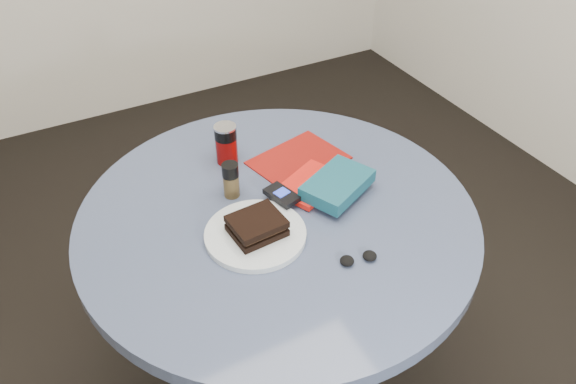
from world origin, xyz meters
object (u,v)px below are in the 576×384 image
sandwich (257,226)px  headphones (358,258)px  soda_can (226,144)px  novel (337,184)px  mp3_player (282,195)px  pepper_grinder (231,180)px  red_book (310,184)px  magazine (299,160)px  plate (255,234)px  table (278,257)px

sandwich → headphones: (0.17, -0.18, -0.03)m
soda_can → novel: (0.19, -0.27, -0.02)m
sandwich → mp3_player: bearing=37.7°
pepper_grinder → headphones: size_ratio=1.05×
headphones → mp3_player: bearing=102.2°
red_book → headphones: 0.29m
red_book → mp3_player: mp3_player is taller
sandwich → red_book: bearing=27.3°
magazine → mp3_player: 0.19m
pepper_grinder → novel: 0.27m
pepper_grinder → mp3_player: (0.10, -0.09, -0.02)m
plate → magazine: 0.33m
red_book → novel: novel is taller
magazine → table: bearing=-146.1°
sandwich → magazine: size_ratio=0.51×
sandwich → magazine: (0.24, 0.23, -0.03)m
pepper_grinder → novel: pepper_grinder is taller
soda_can → pepper_grinder: 0.15m
magazine → mp3_player: bearing=-145.4°
red_book → novel: (0.04, -0.06, 0.03)m
magazine → pepper_grinder: bearing=179.4°
table → mp3_player: size_ratio=10.01×
pepper_grinder → plate: bearing=-94.8°
plate → pepper_grinder: (0.01, 0.17, 0.04)m
mp3_player → novel: bearing=-16.4°
magazine → red_book: 0.12m
sandwich → red_book: (0.20, 0.11, -0.03)m
plate → mp3_player: size_ratio=2.42×
soda_can → mp3_player: soda_can is taller
table → magazine: bearing=47.3°
pepper_grinder → novel: (0.24, -0.13, -0.01)m
plate → novel: novel is taller
table → novel: 0.26m
novel → headphones: 0.24m
magazine → headphones: size_ratio=2.67×
plate → novel: (0.25, 0.04, 0.03)m
magazine → red_book: (-0.03, -0.12, 0.01)m
pepper_grinder → red_book: 0.21m
red_book → magazine: bearing=50.2°
magazine → novel: bearing=-99.3°
headphones → soda_can: bearing=102.1°
sandwich → pepper_grinder: pepper_grinder is taller
plate → headphones: headphones is taller
magazine → novel: size_ratio=1.34×
pepper_grinder → headphones: pepper_grinder is taller
magazine → mp3_player: size_ratio=2.47×
mp3_player → pepper_grinder: bearing=138.1°
soda_can → pepper_grinder: soda_can is taller
sandwich → soda_can: soda_can is taller
mp3_player → headphones: 0.27m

